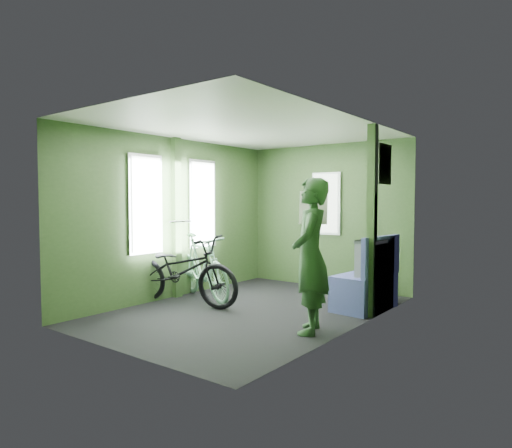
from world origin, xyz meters
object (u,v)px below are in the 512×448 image
at_px(bicycle_black, 181,305).
at_px(bench_seat, 366,288).
at_px(bicycle_mint, 203,299).
at_px(passenger, 310,255).
at_px(waste_box, 371,276).

relative_size(bicycle_black, bench_seat, 1.85).
relative_size(bicycle_mint, passenger, 0.95).
distance_m(bicycle_mint, passenger, 2.25).
bearing_deg(bicycle_mint, bench_seat, -46.59).
relative_size(bicycle_black, waste_box, 1.94).
bearing_deg(passenger, waste_box, 147.06).
bearing_deg(waste_box, passenger, -98.26).
distance_m(bicycle_black, bench_seat, 2.45).
height_order(passenger, waste_box, passenger).
height_order(bicycle_black, passenger, passenger).
distance_m(bicycle_mint, bench_seat, 2.27).
distance_m(passenger, bench_seat, 1.42).
distance_m(bicycle_black, waste_box, 2.51).
relative_size(passenger, waste_box, 1.80).
height_order(bicycle_mint, bench_seat, bench_seat).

